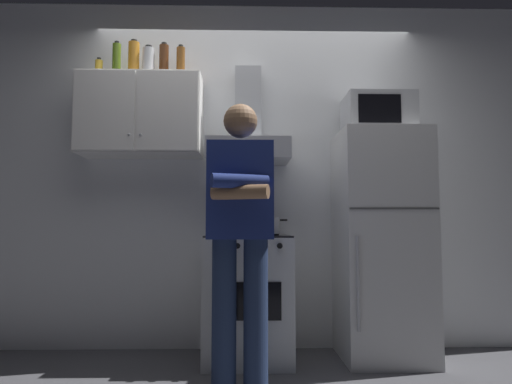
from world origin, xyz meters
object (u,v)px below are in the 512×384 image
object	(u,v)px
microwave	(378,115)
person_standing	(240,230)
stove_oven	(248,297)
bottle_liquor_amber	(134,59)
bottle_canister_steel	(148,62)
bottle_olive_oil	(117,60)
refrigerator	(381,244)
bottle_beer_brown	(181,62)
cooking_pot	(267,226)
range_hood	(248,137)
bottle_rum_dark	(164,61)
upper_cabinet	(141,116)
bottle_spice_jar	(99,68)

from	to	relation	value
microwave	person_standing	bearing A→B (deg)	-148.00
stove_oven	microwave	xyz separation A→B (m)	(0.95, 0.02, 1.31)
bottle_liquor_amber	bottle_canister_steel	xyz separation A→B (m)	(0.11, 0.01, -0.02)
bottle_olive_oil	refrigerator	bearing A→B (deg)	-4.18
bottle_liquor_amber	bottle_beer_brown	bearing A→B (deg)	4.72
refrigerator	cooking_pot	bearing A→B (deg)	-171.68
cooking_pot	refrigerator	bearing A→B (deg)	8.32
stove_oven	microwave	world-z (taller)	microwave
bottle_olive_oil	bottle_beer_brown	bearing A→B (deg)	-1.53
refrigerator	bottle_liquor_amber	xyz separation A→B (m)	(-1.81, 0.10, 1.38)
stove_oven	cooking_pot	distance (m)	0.53
range_hood	refrigerator	size ratio (longest dim) A/B	0.47
bottle_liquor_amber	bottle_beer_brown	xyz separation A→B (m)	(0.35, 0.03, -0.01)
microwave	bottle_liquor_amber	bearing A→B (deg)	177.39
bottle_rum_dark	bottle_canister_steel	bearing A→B (deg)	-164.39
range_hood	bottle_canister_steel	world-z (taller)	bottle_canister_steel
microwave	refrigerator	bearing A→B (deg)	-89.10
microwave	bottle_canister_steel	bearing A→B (deg)	176.96
person_standing	cooking_pot	size ratio (longest dim) A/B	5.95
refrigerator	bottle_olive_oil	xyz separation A→B (m)	(-1.95, 0.14, 1.38)
refrigerator	bottle_beer_brown	distance (m)	2.01
stove_oven	person_standing	size ratio (longest dim) A/B	0.53
upper_cabinet	bottle_spice_jar	size ratio (longest dim) A/B	6.21
microwave	bottle_spice_jar	bearing A→B (deg)	176.86
microwave	bottle_spice_jar	distance (m)	2.11
bottle_spice_jar	bottle_liquor_amber	bearing A→B (deg)	-6.70
bottle_liquor_amber	bottle_canister_steel	size ratio (longest dim) A/B	1.17
cooking_pot	bottle_spice_jar	world-z (taller)	bottle_spice_jar
microwave	bottle_beer_brown	distance (m)	1.53
bottle_liquor_amber	range_hood	bearing A→B (deg)	1.67
refrigerator	microwave	distance (m)	0.94
bottle_rum_dark	bottle_beer_brown	bearing A→B (deg)	-4.40
bottle_olive_oil	stove_oven	bearing A→B (deg)	-8.16
refrigerator	microwave	bearing A→B (deg)	90.90
cooking_pot	bottle_canister_steel	world-z (taller)	bottle_canister_steel
upper_cabinet	refrigerator	distance (m)	2.00
stove_oven	bottle_olive_oil	size ratio (longest dim) A/B	3.15
upper_cabinet	bottle_liquor_amber	bearing A→B (deg)	-157.79
range_hood	bottle_canister_steel	size ratio (longest dim) A/B	3.23
person_standing	bottle_spice_jar	bearing A→B (deg)	145.55
bottle_spice_jar	bottle_olive_oil	size ratio (longest dim) A/B	0.52
stove_oven	person_standing	bearing A→B (deg)	-94.72
cooking_pot	bottle_liquor_amber	distance (m)	1.61
microwave	bottle_olive_oil	bearing A→B (deg)	176.36
stove_oven	upper_cabinet	bearing A→B (deg)	171.10
range_hood	bottle_spice_jar	bearing A→B (deg)	179.67
microwave	bottle_canister_steel	size ratio (longest dim) A/B	2.07
cooking_pot	bottle_spice_jar	bearing A→B (deg)	168.66
range_hood	microwave	bearing A→B (deg)	-6.46
person_standing	bottle_liquor_amber	distance (m)	1.67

